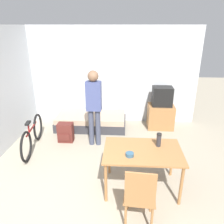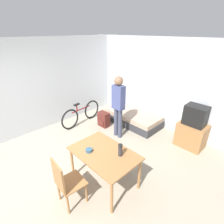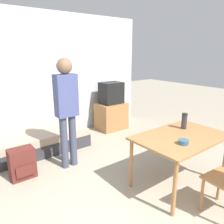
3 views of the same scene
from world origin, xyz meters
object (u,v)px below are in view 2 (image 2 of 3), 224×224
(daybed, at_px, (132,118))
(bicycle, at_px, (82,114))
(person_standing, at_px, (118,103))
(mate_bowl, at_px, (89,150))
(backpack, at_px, (104,119))
(thermos_flask, at_px, (120,150))
(wooden_chair, at_px, (65,181))
(tv, at_px, (192,129))
(dining_table, at_px, (104,156))

(daybed, relative_size, bicycle, 1.19)
(person_standing, bearing_deg, daybed, 104.17)
(mate_bowl, height_order, backpack, mate_bowl)
(daybed, xyz_separation_m, mate_bowl, (1.03, -2.56, 0.60))
(bicycle, height_order, backpack, bicycle)
(bicycle, bearing_deg, backpack, 30.85)
(daybed, relative_size, mate_bowl, 14.52)
(daybed, xyz_separation_m, thermos_flask, (1.52, -2.22, 0.70))
(wooden_chair, bearing_deg, backpack, 125.26)
(wooden_chair, bearing_deg, daybed, 110.06)
(tv, relative_size, dining_table, 0.90)
(daybed, bearing_deg, mate_bowl, -68.13)
(tv, xyz_separation_m, dining_table, (-0.68, -2.50, 0.17))
(thermos_flask, bearing_deg, person_standing, 135.00)
(bicycle, bearing_deg, tv, 23.54)
(daybed, relative_size, thermos_flask, 7.95)
(backpack, bearing_deg, mate_bowl, -48.52)
(bicycle, relative_size, backpack, 3.37)
(wooden_chair, relative_size, mate_bowl, 7.51)
(thermos_flask, height_order, backpack, thermos_flask)
(daybed, height_order, person_standing, person_standing)
(person_standing, bearing_deg, wooden_chair, -67.64)
(wooden_chair, bearing_deg, thermos_flask, 69.69)
(tv, distance_m, thermos_flask, 2.41)
(tv, bearing_deg, wooden_chair, -102.96)
(person_standing, height_order, backpack, person_standing)
(daybed, relative_size, wooden_chair, 1.93)
(wooden_chair, distance_m, bicycle, 3.05)
(daybed, distance_m, wooden_chair, 3.41)
(daybed, height_order, wooden_chair, wooden_chair)
(wooden_chair, relative_size, bicycle, 0.61)
(mate_bowl, bearing_deg, person_standing, 115.92)
(daybed, xyz_separation_m, bicycle, (-1.16, -1.22, 0.15))
(mate_bowl, bearing_deg, daybed, 111.87)
(person_standing, height_order, thermos_flask, person_standing)
(bicycle, height_order, mate_bowl, mate_bowl)
(bicycle, distance_m, person_standing, 1.60)
(tv, relative_size, person_standing, 0.65)
(backpack, bearing_deg, daybed, 58.67)
(wooden_chair, distance_m, backpack, 2.91)
(thermos_flask, bearing_deg, tv, 80.23)
(daybed, height_order, dining_table, dining_table)
(bicycle, distance_m, mate_bowl, 2.60)
(bicycle, height_order, person_standing, person_standing)
(tv, height_order, bicycle, tv)
(thermos_flask, distance_m, backpack, 2.54)
(daybed, height_order, mate_bowl, mate_bowl)
(bicycle, bearing_deg, dining_table, -25.54)
(tv, distance_m, bicycle, 3.37)
(daybed, height_order, bicycle, bicycle)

